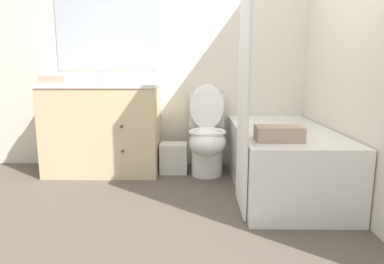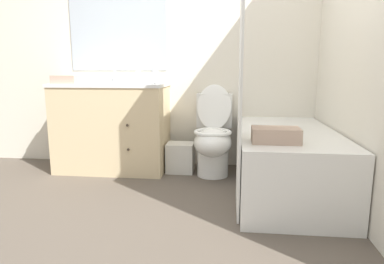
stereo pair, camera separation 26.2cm
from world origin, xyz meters
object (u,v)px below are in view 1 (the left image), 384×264
bathtub (282,159)px  soap_dispenser (147,76)px  wastebasket (174,158)px  vanity_cabinet (104,127)px  sink_faucet (107,79)px  hand_towel_folded (54,80)px  bath_towel_folded (279,133)px  tissue_box (130,78)px  toilet (207,137)px

bathtub → soap_dispenser: soap_dispenser is taller
bathtub → wastebasket: (-0.92, 0.45, -0.12)m
vanity_cabinet → sink_faucet: (-0.00, 0.20, 0.45)m
hand_towel_folded → bath_towel_folded: bearing=-23.0°
wastebasket → tissue_box: bearing=179.9°
toilet → hand_towel_folded: size_ratio=3.66×
tissue_box → soap_dispenser: (0.15, 0.02, 0.02)m
vanity_cabinet → soap_dispenser: bearing=0.6°
bathtub → tissue_box: size_ratio=11.42×
hand_towel_folded → vanity_cabinet: bearing=23.5°
vanity_cabinet → sink_faucet: bearing=90.0°
sink_faucet → hand_towel_folded: sink_faucet is taller
hand_towel_folded → soap_dispenser: bearing=11.9°
vanity_cabinet → soap_dispenser: (0.43, 0.00, 0.48)m
tissue_box → hand_towel_folded: 0.67m
sink_faucet → toilet: bearing=-14.8°
vanity_cabinet → hand_towel_folded: 0.61m
bathtub → tissue_box: bearing=161.0°
bathtub → sink_faucet: bearing=157.1°
vanity_cabinet → sink_faucet: 0.49m
sink_faucet → wastebasket: sink_faucet is taller
toilet → tissue_box: 0.90m
sink_faucet → toilet: size_ratio=0.17×
toilet → soap_dispenser: 0.80m
sink_faucet → hand_towel_folded: (-0.38, -0.37, 0.00)m
wastebasket → hand_towel_folded: bearing=-172.1°
vanity_cabinet → wastebasket: bearing=-1.6°
bathtub → wastebasket: size_ratio=5.26×
toilet → bath_towel_folded: size_ratio=2.71×
toilet → hand_towel_folded: bearing=-175.6°
sink_faucet → tissue_box: bearing=-38.8°
vanity_cabinet → sink_faucet: sink_faucet is taller
bathtub → wastebasket: bearing=153.9°
sink_faucet → bathtub: sink_faucet is taller
sink_faucet → bath_towel_folded: 1.87m
bathtub → hand_towel_folded: hand_towel_folded is taller
sink_faucet → soap_dispenser: soap_dispenser is taller
soap_dispenser → wastebasket: bearing=-5.5°
vanity_cabinet → wastebasket: (0.67, -0.02, -0.29)m
wastebasket → vanity_cabinet: bearing=178.4°
vanity_cabinet → tissue_box: size_ratio=8.18×
toilet → bath_towel_folded: toilet is taller
tissue_box → bath_towel_folded: bearing=-38.2°
sink_faucet → bath_towel_folded: sink_faucet is taller
bath_towel_folded → tissue_box: bearing=141.8°
soap_dispenser → bath_towel_folded: 1.43m
wastebasket → toilet: bearing=-7.3°
wastebasket → hand_towel_folded: size_ratio=1.23×
tissue_box → hand_towel_folded: size_ratio=0.57×
sink_faucet → wastebasket: bearing=-18.2°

